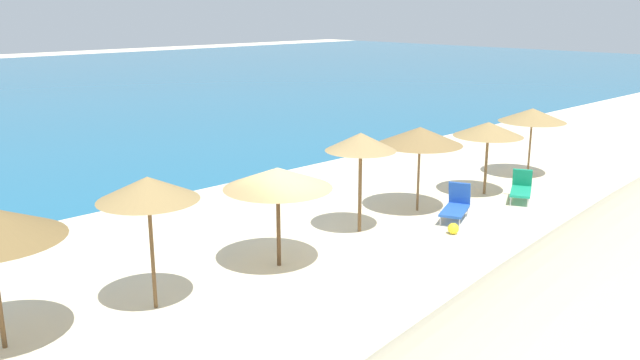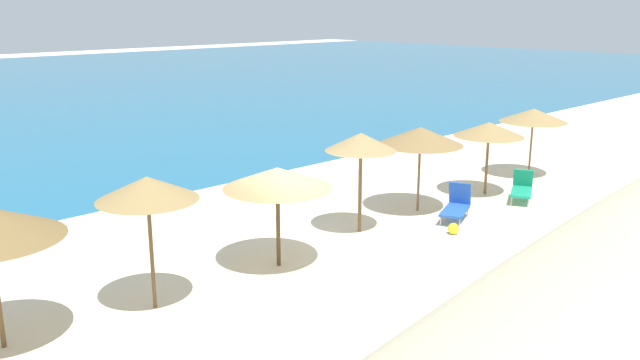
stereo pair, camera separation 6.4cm
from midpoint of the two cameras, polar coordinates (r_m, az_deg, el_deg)
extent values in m
plane|color=beige|center=(15.90, -1.36, -7.24)|extent=(160.00, 160.00, 0.00)
cylinder|color=brown|center=(13.68, -14.21, -5.97)|extent=(0.08, 0.08, 2.43)
cone|color=#9E7F4C|center=(13.28, -14.56, -0.69)|extent=(2.01, 2.01, 0.47)
cylinder|color=brown|center=(15.49, -3.52, -3.82)|extent=(0.10, 0.10, 2.05)
cone|color=tan|center=(15.17, -3.58, 0.19)|extent=(2.54, 2.54, 0.48)
cylinder|color=brown|center=(17.77, 3.58, -0.78)|extent=(0.10, 0.10, 2.41)
cone|color=tan|center=(17.47, 3.65, 3.32)|extent=(1.90, 1.90, 0.48)
cylinder|color=brown|center=(19.84, 8.61, 0.38)|extent=(0.07, 0.07, 2.17)
cone|color=olive|center=(19.58, 8.75, 3.78)|extent=(2.52, 2.52, 0.53)
cylinder|color=brown|center=(22.08, 14.28, 1.41)|extent=(0.09, 0.09, 2.07)
cone|color=#9E7F4C|center=(21.85, 14.46, 4.26)|extent=(2.24, 2.24, 0.46)
cylinder|color=brown|center=(24.96, 17.80, 2.73)|extent=(0.07, 0.07, 2.13)
cone|color=#9E7F4C|center=(24.76, 18.01, 5.34)|extent=(2.36, 2.36, 0.48)
cube|color=#199972|center=(21.66, 17.06, -0.99)|extent=(1.41, 1.12, 0.07)
cube|color=#199972|center=(22.16, 17.19, 0.16)|extent=(0.46, 0.63, 0.60)
cylinder|color=silver|center=(21.19, 16.26, -1.77)|extent=(0.04, 0.04, 0.29)
cylinder|color=silver|center=(21.18, 17.65, -1.89)|extent=(0.04, 0.04, 0.29)
cylinder|color=silver|center=(22.23, 16.43, -1.02)|extent=(0.04, 0.04, 0.29)
cylinder|color=silver|center=(22.22, 17.76, -1.13)|extent=(0.04, 0.04, 0.29)
cube|color=blue|center=(19.24, 11.64, -2.61)|extent=(1.45, 1.09, 0.07)
cube|color=blue|center=(19.72, 12.07, -1.15)|extent=(0.44, 0.66, 0.69)
cylinder|color=silver|center=(18.83, 10.46, -3.49)|extent=(0.04, 0.04, 0.28)
cylinder|color=silver|center=(18.72, 12.06, -3.68)|extent=(0.04, 0.04, 0.28)
cylinder|color=silver|center=(19.86, 11.20, -2.56)|extent=(0.04, 0.04, 0.28)
cylinder|color=silver|center=(19.76, 12.71, -2.73)|extent=(0.04, 0.04, 0.28)
sphere|color=yellow|center=(18.20, 11.53, -4.14)|extent=(0.31, 0.31, 0.31)
camera|label=1|loc=(0.03, -89.89, 0.03)|focal=37.09mm
camera|label=2|loc=(0.03, 90.11, -0.03)|focal=37.09mm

